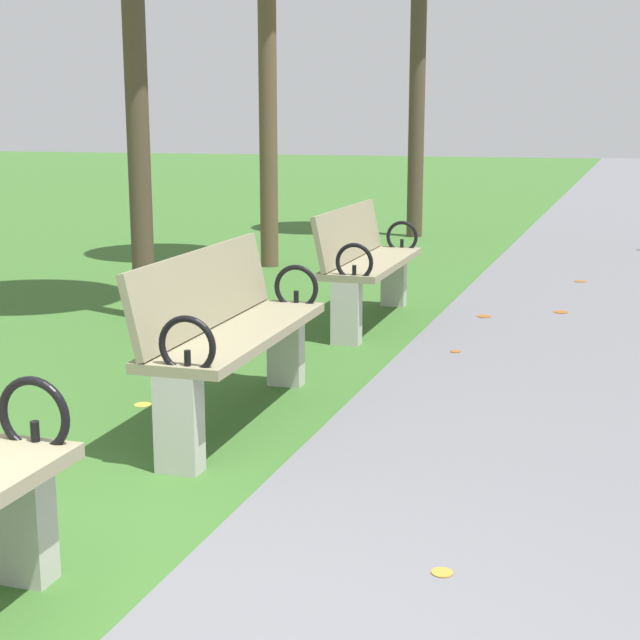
% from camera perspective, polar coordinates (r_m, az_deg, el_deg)
% --- Properties ---
extents(park_bench_2, '(0.52, 1.61, 0.90)m').
position_cam_1_polar(park_bench_2, '(4.86, -5.50, -0.67)').
color(park_bench_2, gray).
rests_on(park_bench_2, ground).
extents(park_bench_3, '(0.50, 1.61, 0.90)m').
position_cam_1_polar(park_bench_3, '(7.26, 2.81, 3.58)').
color(park_bench_3, gray).
rests_on(park_bench_3, ground).
extents(scattered_leaves, '(5.28, 9.68, 0.02)m').
position_cam_1_polar(scattered_leaves, '(5.38, 9.79, -4.70)').
color(scattered_leaves, brown).
rests_on(scattered_leaves, ground).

